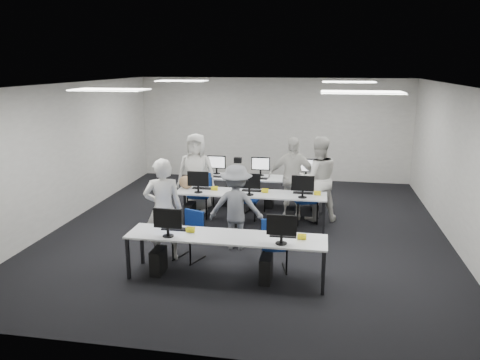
% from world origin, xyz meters
% --- Properties ---
extents(room, '(9.00, 9.02, 3.00)m').
position_xyz_m(room, '(0.00, 0.00, 1.50)').
color(room, black).
rests_on(room, ground).
extents(ceiling_panels, '(5.20, 4.60, 0.02)m').
position_xyz_m(ceiling_panels, '(0.00, 0.00, 2.98)').
color(ceiling_panels, white).
rests_on(ceiling_panels, room).
extents(desk_front, '(3.20, 0.70, 0.73)m').
position_xyz_m(desk_front, '(0.00, -2.40, 0.68)').
color(desk_front, silver).
rests_on(desk_front, ground).
extents(desk_mid, '(3.20, 0.70, 0.73)m').
position_xyz_m(desk_mid, '(0.00, 0.20, 0.68)').
color(desk_mid, silver).
rests_on(desk_mid, ground).
extents(desk_back, '(3.20, 0.70, 0.73)m').
position_xyz_m(desk_back, '(0.00, 1.60, 0.68)').
color(desk_back, silver).
rests_on(desk_back, ground).
extents(equipment_front, '(2.51, 0.41, 1.19)m').
position_xyz_m(equipment_front, '(-0.19, -2.42, 0.36)').
color(equipment_front, '#0D2DB4').
rests_on(equipment_front, desk_front).
extents(equipment_mid, '(2.91, 0.41, 1.19)m').
position_xyz_m(equipment_mid, '(-0.19, 0.18, 0.36)').
color(equipment_mid, white).
rests_on(equipment_mid, desk_mid).
extents(equipment_back, '(2.91, 0.41, 1.19)m').
position_xyz_m(equipment_back, '(0.19, 1.62, 0.36)').
color(equipment_back, white).
rests_on(equipment_back, desk_back).
extents(chair_0, '(0.56, 0.58, 0.86)m').
position_xyz_m(chair_0, '(-0.81, -1.76, 0.27)').
color(chair_0, navy).
rests_on(chair_0, ground).
extents(chair_1, '(0.51, 0.53, 0.85)m').
position_xyz_m(chair_1, '(0.72, -1.95, 0.27)').
color(chair_1, navy).
rests_on(chair_1, ground).
extents(chair_2, '(0.48, 0.52, 0.97)m').
position_xyz_m(chair_2, '(-1.25, 0.64, 0.31)').
color(chair_2, navy).
rests_on(chair_2, ground).
extents(chair_3, '(0.44, 0.47, 0.83)m').
position_xyz_m(chair_3, '(-0.11, 0.67, 0.26)').
color(chair_3, navy).
rests_on(chair_3, ground).
extents(chair_4, '(0.60, 0.62, 0.97)m').
position_xyz_m(chair_4, '(1.14, 0.66, 0.30)').
color(chair_4, navy).
rests_on(chair_4, ground).
extents(chair_5, '(0.49, 0.52, 0.87)m').
position_xyz_m(chair_5, '(-1.23, 0.99, 0.27)').
color(chair_5, navy).
rests_on(chair_5, ground).
extents(chair_6, '(0.53, 0.56, 0.86)m').
position_xyz_m(chair_6, '(-0.05, 0.96, 0.27)').
color(chair_6, navy).
rests_on(chair_6, ground).
extents(chair_7, '(0.48, 0.52, 0.95)m').
position_xyz_m(chair_7, '(1.22, 1.13, 0.30)').
color(chair_7, navy).
rests_on(chair_7, ground).
extents(handbag, '(0.40, 0.32, 0.28)m').
position_xyz_m(handbag, '(-1.45, 0.30, 0.87)').
color(handbag, '#A27953').
rests_on(handbag, desk_mid).
extents(student_0, '(0.77, 0.63, 1.84)m').
position_xyz_m(student_0, '(-1.24, -1.82, 0.92)').
color(student_0, silver).
rests_on(student_0, ground).
extents(student_1, '(1.06, 0.91, 1.88)m').
position_xyz_m(student_1, '(1.39, 0.83, 0.94)').
color(student_1, silver).
rests_on(student_1, ground).
extents(student_2, '(0.92, 0.62, 1.84)m').
position_xyz_m(student_2, '(-1.41, 1.00, 0.92)').
color(student_2, silver).
rests_on(student_2, ground).
extents(student_3, '(1.09, 0.47, 1.84)m').
position_xyz_m(student_3, '(0.82, 0.90, 0.92)').
color(student_3, silver).
rests_on(student_3, ground).
extents(photographer, '(1.05, 0.61, 1.60)m').
position_xyz_m(photographer, '(-0.07, -1.09, 0.80)').
color(photographer, gray).
rests_on(photographer, ground).
extents(dslr_camera, '(0.14, 0.18, 0.10)m').
position_xyz_m(dslr_camera, '(-0.08, -0.91, 1.66)').
color(dslr_camera, black).
rests_on(dslr_camera, photographer).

